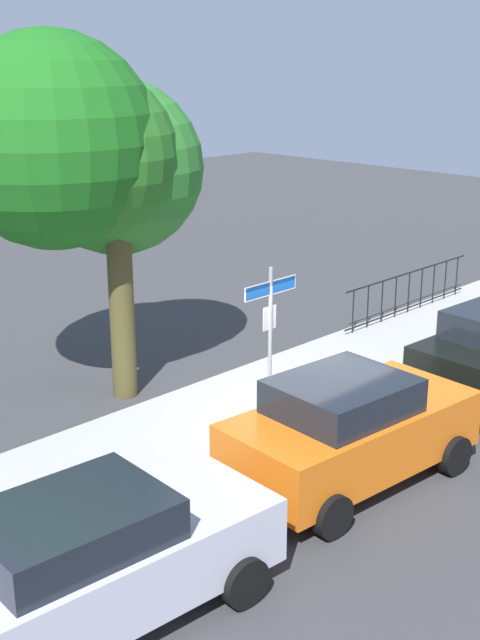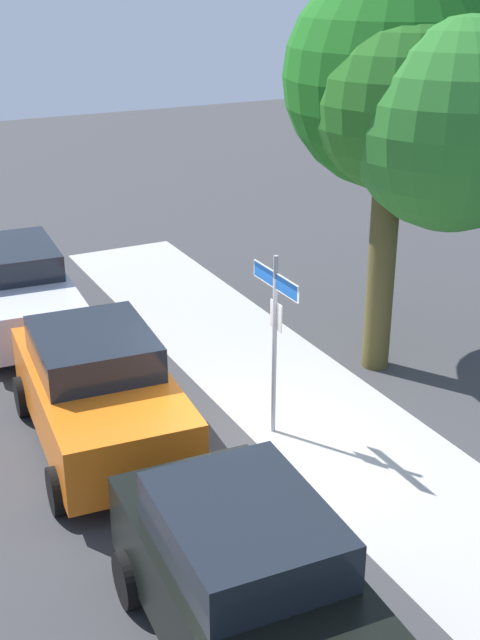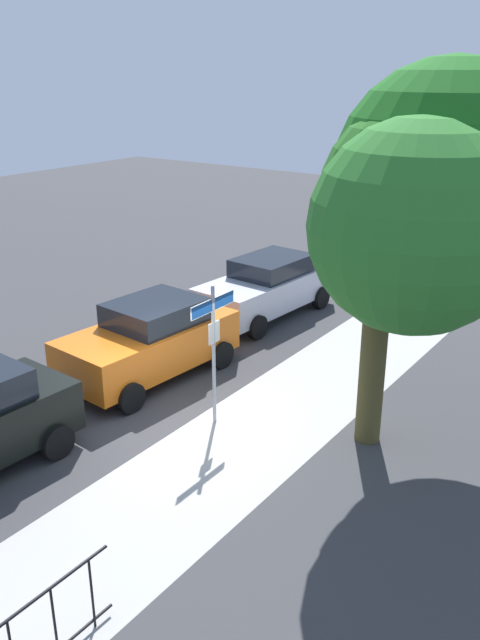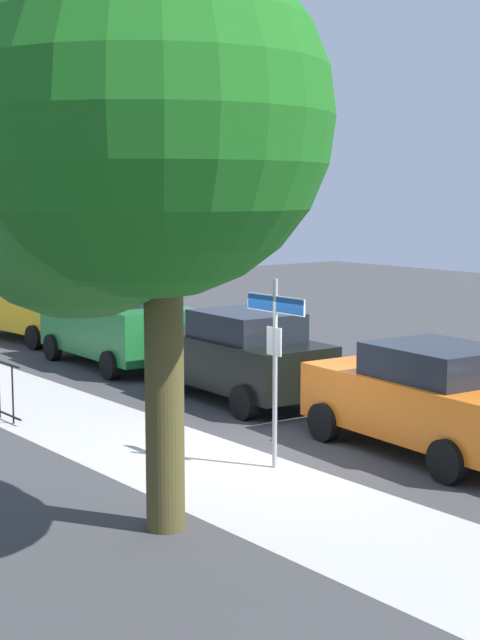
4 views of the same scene
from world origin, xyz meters
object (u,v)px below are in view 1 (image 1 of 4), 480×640
car_silver (91,561)px  car_orange (350,429)px  shade_tree (82,153)px  street_sign (270,318)px

car_silver → car_orange: 4.80m
shade_tree → car_orange: size_ratio=1.61×
shade_tree → street_sign: bearing=-67.1°
car_silver → shade_tree: bearing=58.1°
street_sign → car_orange: (-0.84, -2.45, -1.04)m
shade_tree → car_silver: bearing=-125.9°
street_sign → car_orange: size_ratio=0.67×
shade_tree → car_silver: 8.13m
street_sign → car_silver: bearing=-156.3°
street_sign → shade_tree: size_ratio=0.42×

